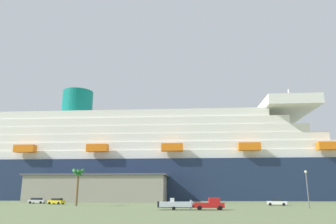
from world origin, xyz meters
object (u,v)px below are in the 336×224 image
(palm_tree, at_px, (78,176))
(parked_car_yellow_taxi, at_px, (56,201))
(pickup_truck, at_px, (210,204))
(parked_car_white_van, at_px, (277,202))
(parked_car_silver_sedan, at_px, (37,201))
(cruise_ship, at_px, (146,164))
(small_boat_on_trailer, at_px, (179,205))
(street_lamp, at_px, (307,183))

(palm_tree, distance_m, parked_car_yellow_taxi, 14.19)
(palm_tree, bearing_deg, pickup_truck, -21.48)
(parked_car_white_van, height_order, parked_car_silver_sedan, same)
(parked_car_silver_sedan, bearing_deg, pickup_truck, -27.16)
(parked_car_yellow_taxi, distance_m, parked_car_silver_sedan, 9.09)
(palm_tree, bearing_deg, cruise_ship, 86.99)
(small_boat_on_trailer, bearing_deg, parked_car_white_van, 46.55)
(cruise_ship, xyz_separation_m, street_lamp, (48.39, -65.97, -9.79))
(pickup_truck, xyz_separation_m, palm_tree, (-31.94, 12.57, 6.00))
(parked_car_yellow_taxi, xyz_separation_m, parked_car_white_van, (57.17, 0.89, 0.00))
(parked_car_white_van, distance_m, parked_car_silver_sedan, 65.31)
(small_boat_on_trailer, xyz_separation_m, street_lamp, (25.46, 9.16, 4.01))
(cruise_ship, distance_m, parked_car_white_van, 70.11)
(small_boat_on_trailer, relative_size, parked_car_yellow_taxi, 1.80)
(small_boat_on_trailer, height_order, parked_car_silver_sedan, small_boat_on_trailer)
(street_lamp, height_order, parked_car_yellow_taxi, street_lamp)
(parked_car_white_van, bearing_deg, street_lamp, -73.94)
(pickup_truck, distance_m, small_boat_on_trailer, 5.80)
(cruise_ship, xyz_separation_m, small_boat_on_trailer, (22.93, -75.12, -13.80))
(cruise_ship, bearing_deg, pickup_truck, -68.92)
(parked_car_white_van, bearing_deg, cruise_ship, 130.34)
(street_lamp, bearing_deg, palm_tree, 175.43)
(pickup_truck, bearing_deg, small_boat_on_trailer, -172.97)
(cruise_ship, xyz_separation_m, parked_car_white_van, (44.48, -52.38, -13.93))
(palm_tree, xyz_separation_m, parked_car_yellow_taxi, (-9.44, 8.58, -6.22))
(palm_tree, bearing_deg, street_lamp, -4.57)
(street_lamp, bearing_deg, pickup_truck, -156.80)
(parked_car_white_van, bearing_deg, parked_car_silver_sedan, 177.08)
(cruise_ship, xyz_separation_m, parked_car_silver_sedan, (-20.75, -49.06, -13.93))
(palm_tree, bearing_deg, parked_car_white_van, 11.21)
(pickup_truck, relative_size, palm_tree, 0.66)
(small_boat_on_trailer, bearing_deg, parked_car_yellow_taxi, 148.47)
(pickup_truck, xyz_separation_m, parked_car_silver_sedan, (-49.44, 25.36, -0.21))
(cruise_ship, distance_m, street_lamp, 82.40)
(pickup_truck, distance_m, parked_car_yellow_taxi, 46.47)
(pickup_truck, height_order, parked_car_silver_sedan, pickup_truck)
(small_boat_on_trailer, xyz_separation_m, parked_car_silver_sedan, (-43.68, 26.07, -0.13))
(small_boat_on_trailer, height_order, parked_car_yellow_taxi, small_boat_on_trailer)
(street_lamp, distance_m, parked_car_white_van, 14.73)
(cruise_ship, distance_m, parked_car_yellow_taxi, 56.50)
(street_lamp, relative_size, parked_car_yellow_taxi, 1.64)
(parked_car_yellow_taxi, bearing_deg, small_boat_on_trailer, -31.53)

